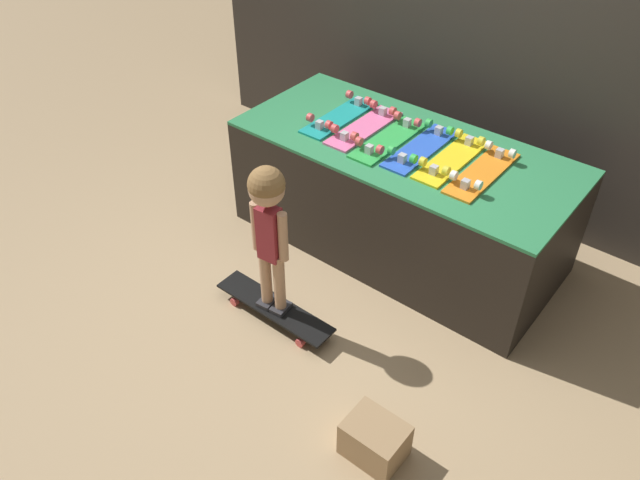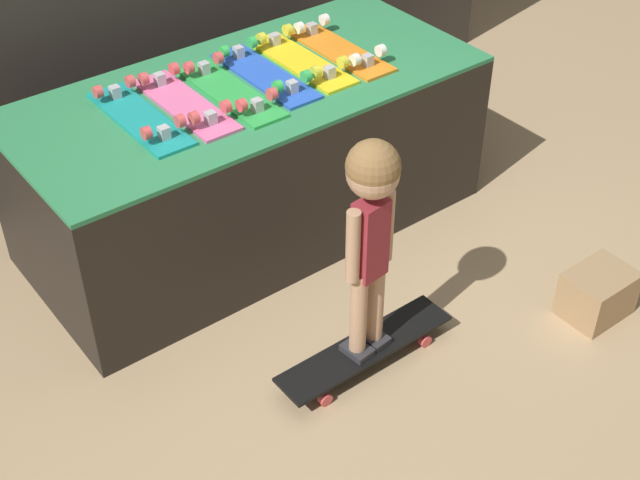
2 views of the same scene
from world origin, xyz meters
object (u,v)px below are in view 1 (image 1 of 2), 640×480
(skateboard_blue_on_rack, at_px, (421,147))
(skateboard_yellow_on_rack, at_px, (452,158))
(skateboard_green_on_rack, at_px, (389,138))
(storage_box, at_px, (375,440))
(child, at_px, (268,215))
(skateboard_on_floor, at_px, (274,308))
(skateboard_orange_on_rack, at_px, (482,171))
(skateboard_teal_on_rack, at_px, (339,116))
(skateboard_pink_on_rack, at_px, (364,126))

(skateboard_blue_on_rack, xyz_separation_m, skateboard_yellow_on_rack, (0.20, 0.01, 0.00))
(skateboard_green_on_rack, distance_m, storage_box, 1.77)
(skateboard_yellow_on_rack, bearing_deg, child, -114.36)
(skateboard_on_floor, bearing_deg, skateboard_green_on_rack, 86.20)
(skateboard_orange_on_rack, bearing_deg, skateboard_teal_on_rack, 179.19)
(skateboard_green_on_rack, bearing_deg, storage_box, -56.67)
(child, distance_m, storage_box, 1.22)
(skateboard_pink_on_rack, xyz_separation_m, child, (0.14, -1.03, -0.02))
(skateboard_orange_on_rack, height_order, storage_box, skateboard_orange_on_rack)
(skateboard_green_on_rack, bearing_deg, skateboard_teal_on_rack, 173.89)
(skateboard_teal_on_rack, height_order, skateboard_yellow_on_rack, same)
(child, bearing_deg, skateboard_blue_on_rack, 69.16)
(skateboard_green_on_rack, relative_size, storage_box, 2.19)
(skateboard_blue_on_rack, bearing_deg, skateboard_yellow_on_rack, 2.00)
(skateboard_blue_on_rack, height_order, child, child)
(skateboard_blue_on_rack, relative_size, child, 0.65)
(child, bearing_deg, skateboard_yellow_on_rack, 59.37)
(skateboard_blue_on_rack, bearing_deg, skateboard_orange_on_rack, -1.10)
(skateboard_green_on_rack, height_order, storage_box, skateboard_green_on_rack)
(skateboard_on_floor, relative_size, storage_box, 2.77)
(child, height_order, storage_box, child)
(skateboard_orange_on_rack, xyz_separation_m, storage_box, (0.29, -1.39, -0.67))
(skateboard_green_on_rack, bearing_deg, skateboard_yellow_on_rack, 6.19)
(skateboard_orange_on_rack, xyz_separation_m, skateboard_on_floor, (-0.68, -1.03, -0.70))
(skateboard_teal_on_rack, xyz_separation_m, skateboard_pink_on_rack, (0.20, -0.01, 0.00))
(skateboard_pink_on_rack, bearing_deg, skateboard_orange_on_rack, -0.05)
(skateboard_teal_on_rack, xyz_separation_m, skateboard_blue_on_rack, (0.61, -0.01, 0.00))
(skateboard_teal_on_rack, xyz_separation_m, storage_box, (1.30, -1.41, -0.67))
(skateboard_pink_on_rack, bearing_deg, skateboard_yellow_on_rack, 1.33)
(skateboard_orange_on_rack, bearing_deg, child, -123.30)
(skateboard_green_on_rack, bearing_deg, skateboard_blue_on_rack, 10.31)
(skateboard_pink_on_rack, relative_size, child, 0.65)
(skateboard_on_floor, height_order, storage_box, storage_box)
(skateboard_blue_on_rack, bearing_deg, child, -104.57)
(skateboard_green_on_rack, height_order, skateboard_on_floor, skateboard_green_on_rack)
(skateboard_teal_on_rack, xyz_separation_m, skateboard_yellow_on_rack, (0.81, 0.00, 0.00))
(skateboard_pink_on_rack, xyz_separation_m, skateboard_blue_on_rack, (0.41, 0.01, 0.00))
(child, bearing_deg, skateboard_orange_on_rack, 50.44)
(skateboard_blue_on_rack, distance_m, skateboard_on_floor, 1.28)
(skateboard_yellow_on_rack, relative_size, skateboard_on_floor, 0.79)
(skateboard_pink_on_rack, relative_size, skateboard_on_floor, 0.79)
(skateboard_green_on_rack, height_order, skateboard_blue_on_rack, same)
(skateboard_teal_on_rack, distance_m, skateboard_orange_on_rack, 1.02)
(skateboard_teal_on_rack, relative_size, skateboard_pink_on_rack, 1.00)
(skateboard_pink_on_rack, relative_size, skateboard_yellow_on_rack, 1.00)
(skateboard_pink_on_rack, xyz_separation_m, skateboard_on_floor, (0.14, -1.03, -0.70))
(storage_box, bearing_deg, child, 159.21)
(skateboard_pink_on_rack, height_order, child, child)
(skateboard_pink_on_rack, bearing_deg, skateboard_teal_on_rack, 176.16)
(skateboard_teal_on_rack, height_order, skateboard_green_on_rack, same)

